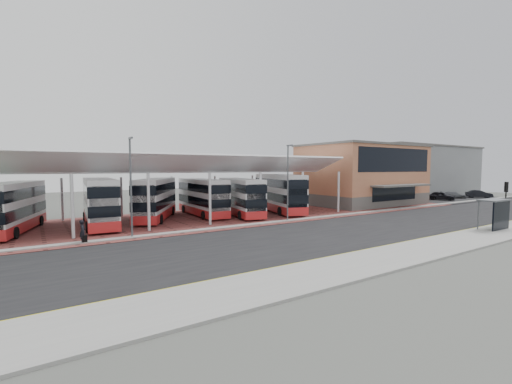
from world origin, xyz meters
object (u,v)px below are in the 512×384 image
at_px(bus_shelter, 499,211).
at_px(carpark_car_b, 454,195).
at_px(bus_4, 241,197).
at_px(traffic_signal_west, 506,196).
at_px(carpark_car_c, 479,194).
at_px(bus_5, 279,193).
at_px(bus_1, 100,202).
at_px(terminal, 362,174).
at_px(bus_3, 202,197).
at_px(bus_2, 156,199).
at_px(pedestrian, 83,231).
at_px(bus_0, 13,208).
at_px(carpark_car_a, 441,196).

bearing_deg(bus_shelter, carpark_car_b, 32.57).
xyz_separation_m(bus_4, traffic_signal_west, (17.50, -20.57, 0.72)).
bearing_deg(carpark_car_c, bus_4, 135.41).
xyz_separation_m(bus_5, carpark_car_c, (43.75, -4.37, -1.64)).
distance_m(bus_1, carpark_car_c, 65.03).
xyz_separation_m(terminal, bus_3, (-26.82, 1.18, -2.47)).
bearing_deg(traffic_signal_west, bus_5, 137.62).
distance_m(bus_3, carpark_car_b, 48.81).
bearing_deg(bus_1, terminal, 4.94).
xyz_separation_m(bus_2, pedestrian, (-8.23, -8.97, -1.34)).
relative_size(bus_0, carpark_car_c, 2.50).
bearing_deg(bus_4, terminal, 14.86).
bearing_deg(carpark_car_a, bus_2, 150.22).
bearing_deg(carpark_car_b, terminal, 130.47).
relative_size(bus_5, carpark_car_c, 2.74).
height_order(bus_3, bus_5, bus_5).
distance_m(bus_0, bus_3, 18.30).
xyz_separation_m(bus_4, carpark_car_b, (44.74, -2.10, -1.51)).
distance_m(carpark_car_c, traffic_signal_west, 36.04).
distance_m(bus_0, carpark_car_c, 71.94).
bearing_deg(bus_4, bus_shelter, -43.64).
height_order(pedestrian, carpark_car_a, pedestrian).
relative_size(bus_0, carpark_car_a, 2.45).
distance_m(bus_3, pedestrian, 16.48).
bearing_deg(bus_5, bus_1, -167.08).
distance_m(bus_5, traffic_signal_west, 23.76).
distance_m(bus_4, bus_5, 5.82).
height_order(pedestrian, traffic_signal_west, traffic_signal_west).
xyz_separation_m(terminal, bus_4, (-22.98, -1.17, -2.45)).
height_order(bus_4, traffic_signal_west, bus_4).
bearing_deg(carpark_car_c, bus_shelter, 166.07).
xyz_separation_m(bus_3, traffic_signal_west, (21.34, -22.92, 0.74)).
distance_m(terminal, pedestrian, 41.50).
distance_m(terminal, bus_3, 26.96).
bearing_deg(bus_0, carpark_car_b, 12.61).
relative_size(bus_2, carpark_car_b, 2.49).
distance_m(bus_1, bus_shelter, 37.15).
distance_m(pedestrian, carpark_car_c, 67.23).
bearing_deg(carpark_car_a, bus_1, 152.16).
bearing_deg(carpark_car_c, bus_2, 133.92).
bearing_deg(bus_2, bus_shelter, -15.24).
xyz_separation_m(bus_0, pedestrian, (4.51, -8.11, -1.30)).
xyz_separation_m(carpark_car_b, traffic_signal_west, (-27.24, -18.47, 2.24)).
distance_m(bus_3, carpark_car_a, 43.15).
relative_size(terminal, carpark_car_b, 4.32).
xyz_separation_m(carpark_car_a, carpark_car_c, (10.60, -1.44, -0.04)).
height_order(bus_3, traffic_signal_west, bus_3).
bearing_deg(traffic_signal_west, bus_2, 157.70).
xyz_separation_m(terminal, traffic_signal_west, (-5.48, -21.74, -1.72)).
distance_m(bus_5, carpark_car_c, 44.00).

